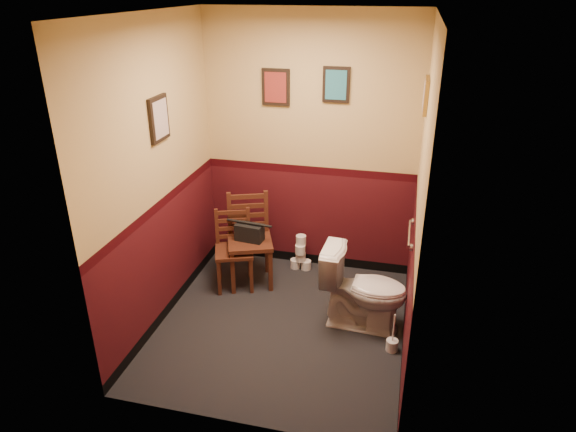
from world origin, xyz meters
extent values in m
cube|color=black|center=(0.00, 0.00, 0.00)|extent=(2.20, 2.40, 0.00)
cube|color=silver|center=(0.00, 0.00, 2.70)|extent=(2.20, 2.40, 0.00)
cube|color=#400E13|center=(0.00, 1.20, 1.35)|extent=(2.20, 0.00, 2.70)
cube|color=#400E13|center=(0.00, -1.20, 1.35)|extent=(2.20, 0.00, 2.70)
cube|color=#400E13|center=(-1.10, 0.00, 1.35)|extent=(0.00, 2.40, 2.70)
cube|color=#400E13|center=(1.10, 0.00, 1.35)|extent=(0.00, 2.40, 2.70)
cylinder|color=silver|center=(1.07, 0.25, 0.95)|extent=(0.03, 0.50, 0.03)
cylinder|color=silver|center=(1.09, 0.00, 0.95)|extent=(0.02, 0.06, 0.06)
cylinder|color=silver|center=(1.09, 0.50, 0.95)|extent=(0.02, 0.06, 0.06)
cube|color=black|center=(-0.35, 1.18, 1.95)|extent=(0.28, 0.03, 0.36)
cube|color=maroon|center=(-0.35, 1.17, 1.95)|extent=(0.22, 0.01, 0.30)
cube|color=black|center=(0.25, 1.18, 2.00)|extent=(0.26, 0.03, 0.34)
cube|color=#286F81|center=(0.25, 1.17, 2.00)|extent=(0.20, 0.01, 0.28)
cube|color=black|center=(-1.08, 0.10, 1.85)|extent=(0.03, 0.30, 0.38)
cube|color=tan|center=(-1.07, 0.10, 1.85)|extent=(0.01, 0.24, 0.31)
cube|color=olive|center=(1.08, 0.60, 2.05)|extent=(0.03, 0.34, 0.28)
cube|color=tan|center=(1.07, 0.60, 2.05)|extent=(0.01, 0.28, 0.22)
imported|color=white|center=(0.72, 0.18, 0.38)|extent=(0.80, 0.48, 0.76)
cylinder|color=silver|center=(1.01, -0.12, 0.05)|extent=(0.10, 0.10, 0.10)
cylinder|color=silver|center=(1.01, -0.12, 0.22)|extent=(0.01, 0.01, 0.29)
cube|color=#462115|center=(-0.64, 0.55, 0.40)|extent=(0.49, 0.49, 0.04)
cube|color=#462115|center=(-0.73, 0.34, 0.20)|extent=(0.05, 0.05, 0.40)
cube|color=#462115|center=(-0.85, 0.64, 0.20)|extent=(0.05, 0.05, 0.40)
cube|color=#462115|center=(-0.43, 0.46, 0.20)|extent=(0.05, 0.05, 0.40)
cube|color=#462115|center=(-0.54, 0.76, 0.20)|extent=(0.05, 0.05, 0.40)
cube|color=#462115|center=(-0.85, 0.65, 0.61)|extent=(0.04, 0.04, 0.40)
cube|color=#462115|center=(-0.55, 0.76, 0.61)|extent=(0.04, 0.04, 0.40)
cube|color=#462115|center=(-0.70, 0.71, 0.49)|extent=(0.29, 0.13, 0.04)
cube|color=#462115|center=(-0.70, 0.71, 0.58)|extent=(0.29, 0.13, 0.04)
cube|color=#462115|center=(-0.70, 0.71, 0.67)|extent=(0.29, 0.13, 0.04)
cube|color=#462115|center=(-0.70, 0.71, 0.76)|extent=(0.29, 0.13, 0.04)
cube|color=#462115|center=(-0.50, 0.65, 0.48)|extent=(0.57, 0.57, 0.04)
cube|color=#462115|center=(-0.61, 0.41, 0.24)|extent=(0.05, 0.05, 0.48)
cube|color=#462115|center=(-0.75, 0.76, 0.24)|extent=(0.05, 0.05, 0.48)
cube|color=#462115|center=(-0.25, 0.54, 0.24)|extent=(0.05, 0.05, 0.48)
cube|color=#462115|center=(-0.39, 0.90, 0.24)|extent=(0.05, 0.05, 0.48)
cube|color=#462115|center=(-0.75, 0.77, 0.71)|extent=(0.05, 0.05, 0.48)
cube|color=#462115|center=(-0.39, 0.90, 0.71)|extent=(0.05, 0.05, 0.48)
cube|color=#462115|center=(-0.57, 0.83, 0.58)|extent=(0.34, 0.15, 0.05)
cube|color=#462115|center=(-0.57, 0.83, 0.69)|extent=(0.34, 0.15, 0.05)
cube|color=#462115|center=(-0.57, 0.83, 0.79)|extent=(0.34, 0.15, 0.05)
cube|color=#462115|center=(-0.57, 0.83, 0.90)|extent=(0.34, 0.15, 0.05)
cube|color=black|center=(-0.50, 0.65, 0.58)|extent=(0.29, 0.17, 0.17)
cylinder|color=black|center=(-0.50, 0.65, 0.69)|extent=(0.25, 0.05, 0.02)
cylinder|color=silver|center=(-0.11, 1.05, 0.05)|extent=(0.11, 0.11, 0.10)
cylinder|color=silver|center=(0.01, 1.05, 0.05)|extent=(0.11, 0.11, 0.10)
cylinder|color=silver|center=(-0.05, 1.04, 0.15)|extent=(0.11, 0.11, 0.10)
cylinder|color=silver|center=(-0.05, 1.02, 0.25)|extent=(0.11, 0.11, 0.10)
cylinder|color=silver|center=(-0.05, 1.05, 0.35)|extent=(0.11, 0.11, 0.10)
camera|label=1|loc=(0.98, -3.78, 2.90)|focal=32.00mm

